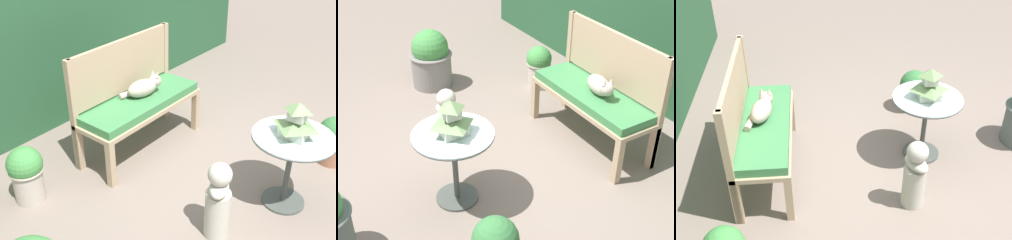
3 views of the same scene
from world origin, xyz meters
TOP-DOWN VIEW (x-y plane):
  - ground at (0.00, 0.00)m, footprint 30.00×30.00m
  - foliage_hedge_back at (0.00, 2.27)m, footprint 6.40×0.75m
  - garden_bench at (0.08, 0.94)m, footprint 1.28×0.46m
  - bench_backrest at (0.08, 1.15)m, footprint 1.28×0.06m
  - cat at (0.15, 0.96)m, footprint 0.40×0.25m
  - patio_table at (0.19, -0.50)m, footprint 0.63×0.63m
  - pagoda_birdhouse at (0.19, -0.50)m, footprint 0.26×0.26m
  - garden_bust at (-0.45, -0.26)m, footprint 0.28×0.22m
  - potted_plant_hedge_corner at (0.99, -0.59)m, footprint 0.32×0.32m
  - potted_plant_bench_right at (-1.06, 1.14)m, footprint 0.28×0.28m

SIDE VIEW (x-z plane):
  - ground at x=0.00m, z-range 0.00..0.00m
  - potted_plant_hedge_corner at x=0.99m, z-range 0.01..0.47m
  - potted_plant_bench_right at x=-1.06m, z-range 0.02..0.51m
  - garden_bust at x=-0.45m, z-range 0.00..0.63m
  - garden_bench at x=0.08m, z-range 0.18..0.72m
  - patio_table at x=0.19m, z-range 0.18..0.81m
  - cat at x=0.15m, z-range 0.51..0.72m
  - bench_backrest at x=0.08m, z-range 0.21..1.27m
  - pagoda_birdhouse at x=0.19m, z-range 0.61..0.89m
  - foliage_hedge_back at x=0.00m, z-range 0.00..2.32m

